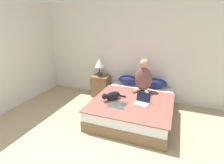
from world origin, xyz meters
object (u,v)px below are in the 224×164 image
at_px(bed, 134,107).
at_px(nightstand, 101,86).
at_px(person_sitting, 144,77).
at_px(table_lamp, 99,64).
at_px(pillow_near, 128,80).
at_px(cat_tabby, 112,96).
at_px(pillow_far, 156,83).
at_px(laptop_open, 142,102).

distance_m(bed, nightstand, 1.38).
distance_m(person_sitting, nightstand, 1.34).
bearing_deg(table_lamp, nightstand, -7.46).
xyz_separation_m(pillow_near, cat_tabby, (-0.07, -1.05, -0.03)).
bearing_deg(pillow_far, table_lamp, -178.20).
xyz_separation_m(person_sitting, laptop_open, (0.13, -0.73, -0.28)).
relative_size(pillow_near, person_sitting, 0.71).
bearing_deg(person_sitting, pillow_far, 46.69).
bearing_deg(table_lamp, laptop_open, -34.84).
height_order(pillow_near, laptop_open, pillow_near).
bearing_deg(pillow_near, person_sitting, -33.20).
bearing_deg(pillow_near, table_lamp, -176.62).
xyz_separation_m(cat_tabby, nightstand, (-0.71, 1.00, -0.23)).
height_order(cat_tabby, table_lamp, table_lamp).
bearing_deg(bed, cat_tabby, -151.36).
relative_size(person_sitting, nightstand, 1.30).
height_order(bed, person_sitting, person_sitting).
bearing_deg(table_lamp, pillow_near, 3.38).
bearing_deg(laptop_open, nightstand, 152.93).
distance_m(cat_tabby, table_lamp, 1.31).
bearing_deg(laptop_open, cat_tabby, -168.79).
bearing_deg(nightstand, table_lamp, 172.54).
xyz_separation_m(pillow_near, nightstand, (-0.78, -0.05, -0.26)).
bearing_deg(pillow_near, laptop_open, -60.43).
relative_size(pillow_far, person_sitting, 0.71).
bearing_deg(nightstand, person_sitting, -11.02).
height_order(bed, cat_tabby, cat_tabby).
relative_size(pillow_near, table_lamp, 1.14).
distance_m(bed, laptop_open, 0.40).
distance_m(pillow_far, laptop_open, 1.03).
distance_m(bed, cat_tabby, 0.58).
bearing_deg(laptop_open, table_lamp, 153.46).
distance_m(pillow_near, person_sitting, 0.57).
bearing_deg(pillow_far, person_sitting, -133.31).
height_order(bed, pillow_near, pillow_near).
distance_m(person_sitting, laptop_open, 0.79).
height_order(pillow_far, table_lamp, table_lamp).
bearing_deg(cat_tabby, laptop_open, 128.76).
xyz_separation_m(laptop_open, table_lamp, (-1.40, 0.97, 0.44)).
bearing_deg(cat_tabby, pillow_near, -148.15).
xyz_separation_m(pillow_far, cat_tabby, (-0.80, -1.05, -0.03)).
height_order(person_sitting, laptop_open, person_sitting).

